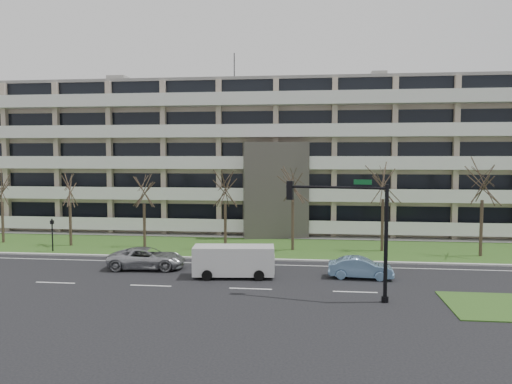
# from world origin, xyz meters

# --- Properties ---
(ground) EXTENTS (160.00, 160.00, 0.00)m
(ground) POSITION_xyz_m (0.00, 0.00, 0.00)
(ground) COLOR black
(ground) RESTS_ON ground
(grass_verge) EXTENTS (90.00, 10.00, 0.06)m
(grass_verge) POSITION_xyz_m (0.00, 13.00, 0.03)
(grass_verge) COLOR #2D4E1A
(grass_verge) RESTS_ON ground
(curb) EXTENTS (90.00, 0.35, 0.12)m
(curb) POSITION_xyz_m (0.00, 8.00, 0.06)
(curb) COLOR #B2B2AD
(curb) RESTS_ON ground
(sidewalk) EXTENTS (90.00, 2.00, 0.08)m
(sidewalk) POSITION_xyz_m (0.00, 18.50, 0.04)
(sidewalk) COLOR #B2B2AD
(sidewalk) RESTS_ON ground
(lane_edge_line) EXTENTS (90.00, 0.12, 0.01)m
(lane_edge_line) POSITION_xyz_m (0.00, 6.50, 0.01)
(lane_edge_line) COLOR white
(lane_edge_line) RESTS_ON ground
(apartment_building) EXTENTS (60.50, 15.10, 18.75)m
(apartment_building) POSITION_xyz_m (-0.01, 25.32, 7.61)
(apartment_building) COLOR tan
(apartment_building) RESTS_ON ground
(silver_pickup) EXTENTS (5.41, 2.84, 1.45)m
(silver_pickup) POSITION_xyz_m (-7.71, 4.34, 0.73)
(silver_pickup) COLOR #A6A8AD
(silver_pickup) RESTS_ON ground
(blue_sedan) EXTENTS (4.11, 1.64, 1.33)m
(blue_sedan) POSITION_xyz_m (6.59, 3.32, 0.67)
(blue_sedan) COLOR #7DABDA
(blue_sedan) RESTS_ON ground
(white_van) EXTENTS (5.30, 2.52, 1.99)m
(white_van) POSITION_xyz_m (-1.35, 2.71, 1.19)
(white_van) COLOR silver
(white_van) RESTS_ON ground
(traffic_signal) EXTENTS (5.50, 1.45, 6.48)m
(traffic_signal) POSITION_xyz_m (5.61, -1.44, 4.19)
(traffic_signal) COLOR black
(traffic_signal) RESTS_ON ground
(pedestrian_signal) EXTENTS (0.26, 0.21, 2.68)m
(pedestrian_signal) POSITION_xyz_m (-17.24, 9.23, 1.71)
(pedestrian_signal) COLOR black
(pedestrian_signal) RESTS_ON ground
(tree_0) EXTENTS (3.28, 3.28, 6.56)m
(tree_0) POSITION_xyz_m (-23.75, 12.64, 5.10)
(tree_0) COLOR #382B21
(tree_0) RESTS_ON ground
(tree_1) EXTENTS (3.32, 3.32, 6.64)m
(tree_1) POSITION_xyz_m (-17.06, 11.90, 5.16)
(tree_1) COLOR #382B21
(tree_1) RESTS_ON ground
(tree_2) EXTENTS (3.29, 3.29, 6.57)m
(tree_2) POSITION_xyz_m (-10.58, 12.11, 5.10)
(tree_2) COLOR #382B21
(tree_2) RESTS_ON ground
(tree_3) EXTENTS (3.40, 3.40, 6.80)m
(tree_3) POSITION_xyz_m (-3.64, 12.08, 5.28)
(tree_3) COLOR #382B21
(tree_3) RESTS_ON ground
(tree_4) EXTENTS (3.79, 3.79, 7.58)m
(tree_4) POSITION_xyz_m (1.93, 12.05, 5.89)
(tree_4) COLOR #382B21
(tree_4) RESTS_ON ground
(tree_5) EXTENTS (3.80, 3.80, 7.60)m
(tree_5) POSITION_xyz_m (9.14, 12.51, 5.91)
(tree_5) COLOR #382B21
(tree_5) RESTS_ON ground
(tree_6) EXTENTS (3.90, 3.90, 7.79)m
(tree_6) POSITION_xyz_m (16.36, 11.23, 6.06)
(tree_6) COLOR #382B21
(tree_6) RESTS_ON ground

